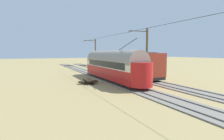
{
  "coord_description": "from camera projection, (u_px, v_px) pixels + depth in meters",
  "views": [
    {
      "loc": [
        12.92,
        23.99,
        4.01
      ],
      "look_at": [
        2.46,
        0.73,
        1.58
      ],
      "focal_mm": 29.6,
      "sensor_mm": 36.0,
      "label": 1
    }
  ],
  "objects": [
    {
      "name": "catenary_pole_foreground",
      "position": [
        95.0,
        54.0,
        39.68
      ],
      "size": [
        2.7,
        0.28,
        6.92
      ],
      "color": "brown",
      "rests_on": "ground"
    },
    {
      "name": "boxcar_adjacent",
      "position": [
        135.0,
        64.0,
        29.2
      ],
      "size": [
        2.96,
        11.61,
        3.85
      ],
      "color": "maroon",
      "rests_on": "ground"
    },
    {
      "name": "vintage_streetcar",
      "position": [
        112.0,
        65.0,
        26.07
      ],
      "size": [
        2.65,
        17.47,
        5.39
      ],
      "color": "red",
      "rests_on": "ground"
    },
    {
      "name": "catenary_pole_mid_near",
      "position": [
        146.0,
        56.0,
        22.42
      ],
      "size": [
        2.7,
        0.28,
        6.92
      ],
      "color": "brown",
      "rests_on": "ground"
    },
    {
      "name": "track_end_bumper",
      "position": [
        112.0,
        70.0,
        37.44
      ],
      "size": [
        1.8,
        0.6,
        0.8
      ],
      "primitive_type": "cube",
      "color": "#B2A519",
      "rests_on": "ground"
    },
    {
      "name": "overhead_wire_run",
      "position": [
        127.0,
        32.0,
        21.82
      ],
      "size": [
        2.5,
        42.01,
        0.18
      ],
      "color": "black",
      "rests_on": "ground"
    },
    {
      "name": "track_streetcar_siding",
      "position": [
        137.0,
        78.0,
        28.65
      ],
      "size": [
        2.8,
        80.0,
        0.18
      ],
      "color": "slate",
      "rests_on": "ground"
    },
    {
      "name": "spare_tie_stack",
      "position": [
        88.0,
        82.0,
        23.74
      ],
      "size": [
        2.4,
        2.4,
        0.54
      ],
      "color": "#2D2316",
      "rests_on": "ground"
    },
    {
      "name": "track_adjacent_siding",
      "position": [
        110.0,
        80.0,
        26.78
      ],
      "size": [
        2.8,
        80.0,
        0.18
      ],
      "color": "slate",
      "rests_on": "ground"
    },
    {
      "name": "ground_plane",
      "position": [
        125.0,
        80.0,
        27.43
      ],
      "size": [
        220.0,
        220.0,
        0.0
      ],
      "primitive_type": "plane",
      "color": "#9E8956"
    }
  ]
}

